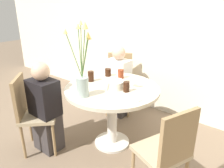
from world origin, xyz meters
TOP-DOWN VIEW (x-y plane):
  - ground_plane at (0.00, 0.00)m, footprint 16.00×16.00m
  - wall_back at (0.00, 1.21)m, footprint 8.00×0.05m
  - dining_table at (0.00, 0.00)m, footprint 1.10×1.10m
  - chair_right_flank at (-0.49, 0.80)m, footprint 0.55×0.55m
  - chair_far_back at (-0.67, -0.66)m, footprint 0.57×0.57m
  - chair_near_front at (0.87, -0.34)m, footprint 0.52×0.52m
  - birthday_cake at (0.04, -0.00)m, footprint 0.21×0.21m
  - flower_vase at (-0.08, -0.38)m, footprint 0.32×0.20m
  - side_plate at (0.35, -0.11)m, footprint 0.21×0.21m
  - drink_glass_0 at (-0.29, 0.28)m, footprint 0.08×0.08m
  - drink_glass_1 at (0.20, -0.00)m, footprint 0.07×0.07m
  - drink_glass_2 at (-0.33, -0.01)m, footprint 0.07×0.07m
  - drink_glass_3 at (-0.10, 0.31)m, footprint 0.07×0.07m
  - person_woman at (-0.40, 0.67)m, footprint 0.34×0.24m
  - person_guest at (-0.55, -0.55)m, footprint 0.34×0.24m

SIDE VIEW (x-z plane):
  - ground_plane at x=0.00m, z-range 0.00..0.00m
  - person_woman at x=-0.40m, z-range -0.03..1.06m
  - person_guest at x=-0.55m, z-range -0.03..1.06m
  - chair_right_flank at x=-0.49m, z-range 0.07..1.00m
  - chair_far_back at x=-0.67m, z-range 0.07..1.00m
  - chair_near_front at x=0.87m, z-range 0.07..1.00m
  - dining_table at x=0.00m, z-range 0.24..1.01m
  - side_plate at x=0.35m, z-range 0.77..0.78m
  - birthday_cake at x=0.04m, z-range 0.75..0.88m
  - drink_glass_0 at x=-0.29m, z-range 0.77..0.87m
  - drink_glass_1 at x=0.20m, z-range 0.77..0.89m
  - drink_glass_3 at x=-0.10m, z-range 0.77..0.89m
  - drink_glass_2 at x=-0.33m, z-range 0.77..0.90m
  - flower_vase at x=-0.08m, z-range 0.61..1.38m
  - wall_back at x=0.00m, z-range 0.00..2.60m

